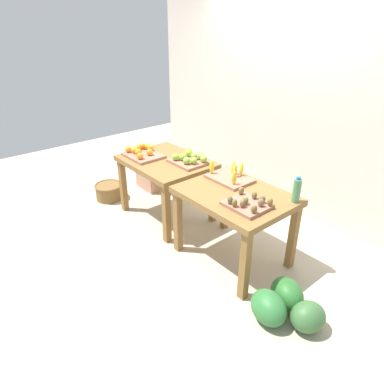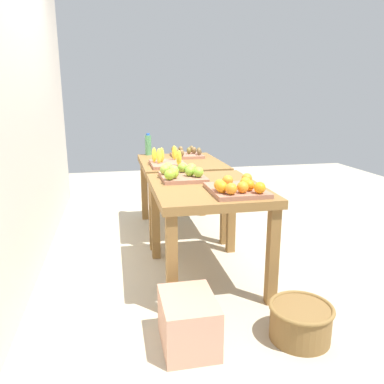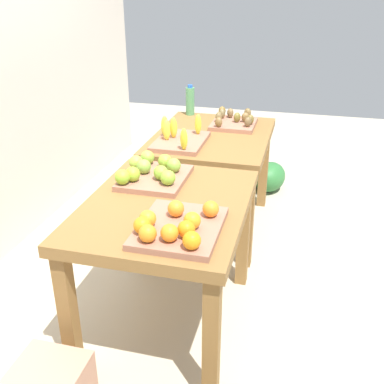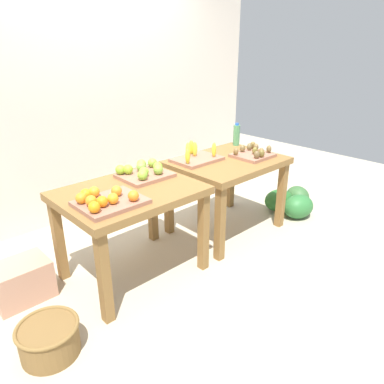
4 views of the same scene
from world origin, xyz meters
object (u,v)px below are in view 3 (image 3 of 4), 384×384
orange_bin (177,226)px  water_bottle (190,101)px  banana_crate (180,138)px  watermelon_pile (256,173)px  display_table_right (212,149)px  display_table_left (166,222)px  kiwi_bin (234,121)px  apple_bin (153,173)px

orange_bin → water_bottle: size_ratio=1.82×
banana_crate → watermelon_pile: (1.08, -0.41, -0.65)m
display_table_right → watermelon_pile: display_table_right is taller
watermelon_pile → orange_bin: bearing=177.3°
display_table_left → kiwi_bin: kiwi_bin is taller
water_bottle → orange_bin: bearing=-167.2°
orange_bin → banana_crate: banana_crate is taller
banana_crate → kiwi_bin: size_ratio=1.20×
banana_crate → water_bottle: water_bottle is taller
display_table_left → watermelon_pile: 2.04m
kiwi_bin → water_bottle: 0.45m
display_table_left → watermelon_pile: display_table_left is taller
kiwi_bin → water_bottle: (0.21, 0.39, 0.08)m
banana_crate → kiwi_bin: 0.57m
display_table_right → orange_bin: orange_bin is taller
display_table_left → display_table_right: 1.12m
display_table_right → apple_bin: 0.90m
watermelon_pile → water_bottle: bearing=125.7°
apple_bin → watermelon_pile: 1.87m
display_table_right → watermelon_pile: 1.01m
kiwi_bin → watermelon_pile: 0.89m
display_table_left → watermelon_pile: size_ratio=1.67×
display_table_left → kiwi_bin: bearing=-4.6°
orange_bin → display_table_right: bearing=5.7°
apple_bin → water_bottle: bearing=5.6°
display_table_left → apple_bin: bearing=31.3°
apple_bin → banana_crate: banana_crate is taller
orange_bin → watermelon_pile: size_ratio=0.71×
banana_crate → kiwi_bin: (0.49, -0.28, -0.00)m
display_table_left → orange_bin: 0.34m
kiwi_bin → water_bottle: bearing=61.7°
orange_bin → kiwi_bin: bearing=1.0°
display_table_left → orange_bin: orange_bin is taller
display_table_left → orange_bin: size_ratio=2.36×
display_table_right → orange_bin: size_ratio=2.36×
watermelon_pile → display_table_left: bearing=172.9°
kiwi_bin → banana_crate: bearing=150.3°
apple_bin → kiwi_bin: 1.15m
kiwi_bin → watermelon_pile: kiwi_bin is taller
display_table_left → banana_crate: (0.87, 0.17, 0.15)m
display_table_right → kiwi_bin: bearing=-24.2°
display_table_right → apple_bin: bearing=170.1°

